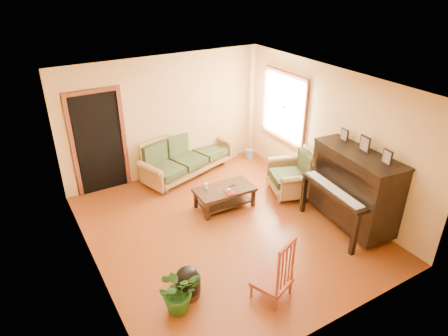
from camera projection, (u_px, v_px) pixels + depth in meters
floor at (226, 228)px, 7.12m from camera, size 5.00×5.00×0.00m
doorway at (99, 144)px, 7.89m from camera, size 1.08×0.16×2.05m
window at (284, 107)px, 8.42m from camera, size 0.12×1.36×1.46m
sofa at (187, 155)px, 8.73m from camera, size 2.31×1.50×0.92m
coffee_table at (224, 198)px, 7.65m from camera, size 1.14×0.64×0.41m
armchair at (291, 173)px, 7.99m from camera, size 1.15×1.18×0.94m
piano at (354, 189)px, 6.92m from camera, size 1.11×1.71×1.43m
footstool at (188, 285)px, 5.62m from camera, size 0.50×0.50×0.36m
red_chair at (273, 268)px, 5.47m from camera, size 0.62×0.64×1.00m
leaning_frame at (228, 148)px, 9.51m from camera, size 0.43×0.15×0.56m
ceramic_crock at (249, 154)px, 9.60m from camera, size 0.22×0.22×0.23m
potted_plant at (179, 290)px, 5.33m from camera, size 0.60×0.53×0.65m
book at (226, 193)px, 7.39m from camera, size 0.16×0.21×0.02m
candle at (206, 186)px, 7.52m from camera, size 0.08×0.08×0.11m
glass_jar at (229, 190)px, 7.45m from camera, size 0.10×0.10×0.05m
remote at (232, 186)px, 7.63m from camera, size 0.14×0.06×0.01m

